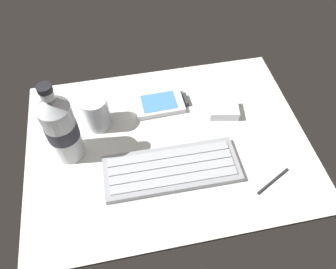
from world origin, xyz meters
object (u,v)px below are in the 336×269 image
object	(u,v)px
water_bottle	(61,128)
stylus_pen	(273,181)
charger_block	(223,109)
keyboard	(171,169)
handheld_device	(162,103)
juice_cup	(96,113)

from	to	relation	value
water_bottle	stylus_pen	world-z (taller)	water_bottle
water_bottle	stylus_pen	bearing A→B (deg)	-20.95
water_bottle	charger_block	size ratio (longest dim) A/B	2.97
keyboard	handheld_device	distance (cm)	19.06
juice_cup	stylus_pen	xyz separation A→B (cm)	(35.07, -23.05, -3.56)
juice_cup	water_bottle	size ratio (longest dim) A/B	0.41
handheld_device	water_bottle	distance (cm)	26.03
charger_block	handheld_device	bearing A→B (deg)	159.58
handheld_device	charger_block	distance (cm)	15.34
water_bottle	charger_block	bearing A→B (deg)	6.99
stylus_pen	juice_cup	bearing A→B (deg)	119.48
juice_cup	charger_block	xyz separation A→B (cm)	(30.30, -2.53, -2.71)
keyboard	juice_cup	bearing A→B (deg)	131.89
handheld_device	stylus_pen	world-z (taller)	handheld_device
keyboard	stylus_pen	world-z (taller)	keyboard
juice_cup	charger_block	size ratio (longest dim) A/B	1.21
keyboard	water_bottle	size ratio (longest dim) A/B	1.40
handheld_device	stylus_pen	distance (cm)	32.18
keyboard	handheld_device	world-z (taller)	keyboard
juice_cup	water_bottle	bearing A→B (deg)	-133.39
handheld_device	charger_block	xyz separation A→B (cm)	(14.36, -5.35, 0.47)
keyboard	charger_block	distance (cm)	20.87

